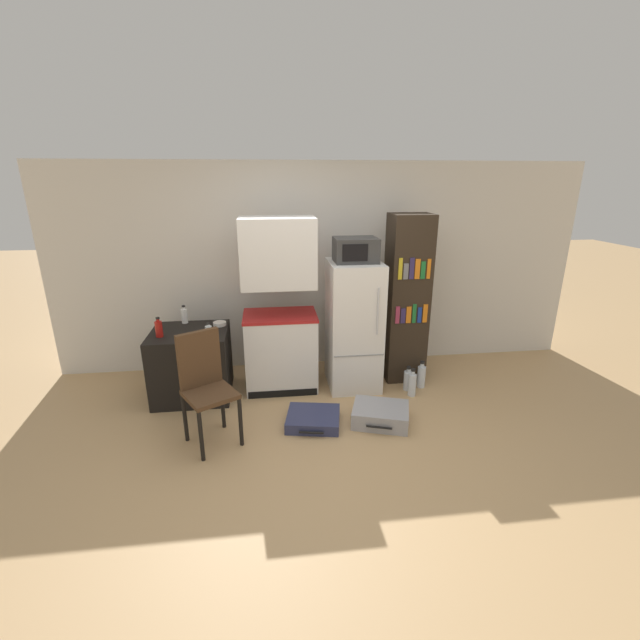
{
  "coord_description": "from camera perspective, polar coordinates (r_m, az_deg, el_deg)",
  "views": [
    {
      "loc": [
        -0.47,
        -3.12,
        2.28
      ],
      "look_at": [
        0.03,
        0.85,
        0.94
      ],
      "focal_mm": 24.0,
      "sensor_mm": 36.0,
      "label": 1
    }
  ],
  "objects": [
    {
      "name": "water_bottle_middle",
      "position": [
        5.03,
        13.36,
        -7.28
      ],
      "size": [
        0.09,
        0.09,
        0.32
      ],
      "color": "silver",
      "rests_on": "ground_plane"
    },
    {
      "name": "refrigerator",
      "position": [
        4.76,
        4.49,
        -0.73
      ],
      "size": [
        0.56,
        0.66,
        1.43
      ],
      "color": "white",
      "rests_on": "ground_plane"
    },
    {
      "name": "bottle_milk_white",
      "position": [
        4.96,
        -17.64,
        0.56
      ],
      "size": [
        0.07,
        0.07,
        0.2
      ],
      "color": "white",
      "rests_on": "side_table"
    },
    {
      "name": "kitchen_hutch",
      "position": [
        4.66,
        -5.39,
        1.08
      ],
      "size": [
        0.8,
        0.55,
        1.89
      ],
      "color": "white",
      "rests_on": "ground_plane"
    },
    {
      "name": "wall_back",
      "position": [
        5.27,
        0.33,
        7.05
      ],
      "size": [
        6.4,
        0.1,
        2.46
      ],
      "color": "silver",
      "rests_on": "ground_plane"
    },
    {
      "name": "suitcase_small_flat",
      "position": [
        4.25,
        -0.9,
        -13.04
      ],
      "size": [
        0.58,
        0.52,
        0.11
      ],
      "rotation": [
        0.0,
        0.0,
        -0.19
      ],
      "color": "navy",
      "rests_on": "ground_plane"
    },
    {
      "name": "water_bottle_back",
      "position": [
        4.94,
        11.66,
        -7.83
      ],
      "size": [
        0.1,
        0.1,
        0.28
      ],
      "color": "silver",
      "rests_on": "ground_plane"
    },
    {
      "name": "side_table",
      "position": [
        4.84,
        -16.71,
        -5.57
      ],
      "size": [
        0.79,
        0.72,
        0.74
      ],
      "color": "black",
      "rests_on": "ground_plane"
    },
    {
      "name": "bottle_ketchup_red",
      "position": [
        4.61,
        -20.69,
        -1.08
      ],
      "size": [
        0.07,
        0.07,
        0.21
      ],
      "color": "#AD1914",
      "rests_on": "side_table"
    },
    {
      "name": "microwave",
      "position": [
        4.55,
        4.76,
        9.31
      ],
      "size": [
        0.45,
        0.36,
        0.25
      ],
      "color": "#333333",
      "rests_on": "refrigerator"
    },
    {
      "name": "bookshelf",
      "position": [
        4.96,
        11.44,
        2.68
      ],
      "size": [
        0.45,
        0.4,
        1.91
      ],
      "color": "#2D2319",
      "rests_on": "ground_plane"
    },
    {
      "name": "bowl",
      "position": [
        4.79,
        -13.23,
        -0.48
      ],
      "size": [
        0.14,
        0.14,
        0.04
      ],
      "color": "silver",
      "rests_on": "side_table"
    },
    {
      "name": "ground_plane",
      "position": [
        3.89,
        1.23,
        -17.34
      ],
      "size": [
        24.0,
        24.0,
        0.0
      ],
      "primitive_type": "plane",
      "color": "tan"
    },
    {
      "name": "suitcase_large_flat",
      "position": [
        4.3,
        8.06,
        -12.39
      ],
      "size": [
        0.63,
        0.56,
        0.17
      ],
      "rotation": [
        0.0,
        0.0,
        -0.31
      ],
      "color": "#99999E",
      "rests_on": "ground_plane"
    },
    {
      "name": "chair",
      "position": [
        3.92,
        -15.11,
        -7.6
      ],
      "size": [
        0.55,
        0.55,
        1.02
      ],
      "rotation": [
        0.0,
        0.0,
        0.53
      ],
      "color": "black",
      "rests_on": "ground_plane"
    },
    {
      "name": "water_bottle_front",
      "position": [
        4.82,
        12.19,
        -8.37
      ],
      "size": [
        0.09,
        0.09,
        0.32
      ],
      "color": "silver",
      "rests_on": "ground_plane"
    },
    {
      "name": "bottle_clear_short",
      "position": [
        4.45,
        -14.63,
        -1.46
      ],
      "size": [
        0.07,
        0.07,
        0.15
      ],
      "color": "silver",
      "rests_on": "side_table"
    }
  ]
}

